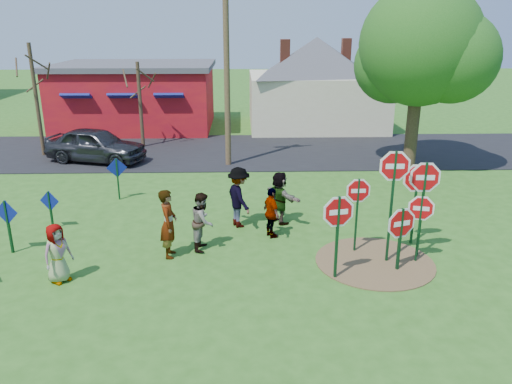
# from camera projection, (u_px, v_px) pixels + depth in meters

# --- Properties ---
(ground) EXTENTS (120.00, 120.00, 0.00)m
(ground) POSITION_uv_depth(u_px,v_px,m) (211.00, 249.00, 14.37)
(ground) COLOR #2D5E1B
(ground) RESTS_ON ground
(road) EXTENTS (120.00, 7.50, 0.04)m
(road) POSITION_uv_depth(u_px,v_px,m) (224.00, 151.00, 25.26)
(road) COLOR black
(road) RESTS_ON ground
(dirt_patch) EXTENTS (3.20, 3.20, 0.03)m
(dirt_patch) POSITION_uv_depth(u_px,v_px,m) (374.00, 262.00, 13.55)
(dirt_patch) COLOR brown
(dirt_patch) RESTS_ON ground
(red_building) EXTENTS (9.40, 7.69, 3.90)m
(red_building) POSITION_uv_depth(u_px,v_px,m) (137.00, 95.00, 30.63)
(red_building) COLOR maroon
(red_building) RESTS_ON ground
(cream_house) EXTENTS (9.40, 9.40, 6.50)m
(cream_house) POSITION_uv_depth(u_px,v_px,m) (316.00, 79.00, 30.63)
(cream_house) COLOR beige
(cream_house) RESTS_ON ground
(stop_sign_a) EXTENTS (1.07, 0.23, 2.35)m
(stop_sign_a) POSITION_uv_depth(u_px,v_px,m) (338.00, 219.00, 12.21)
(stop_sign_a) COLOR #0F3A1C
(stop_sign_a) RESTS_ON ground
(stop_sign_b) EXTENTS (1.09, 0.08, 3.24)m
(stop_sign_b) POSITION_uv_depth(u_px,v_px,m) (394.00, 178.00, 12.85)
(stop_sign_b) COLOR #0F3A1C
(stop_sign_b) RESTS_ON ground
(stop_sign_c) EXTENTS (1.12, 0.08, 2.87)m
(stop_sign_c) POSITION_uv_depth(u_px,v_px,m) (424.00, 188.00, 13.24)
(stop_sign_c) COLOR #0F3A1C
(stop_sign_c) RESTS_ON ground
(stop_sign_d) EXTENTS (1.13, 0.08, 2.57)m
(stop_sign_d) POSITION_uv_depth(u_px,v_px,m) (417.00, 184.00, 14.15)
(stop_sign_d) COLOR #0F3A1C
(stop_sign_d) RESTS_ON ground
(stop_sign_e) EXTENTS (1.05, 0.38, 1.88)m
(stop_sign_e) POSITION_uv_depth(u_px,v_px,m) (401.00, 227.00, 12.74)
(stop_sign_e) COLOR #0F3A1C
(stop_sign_e) RESTS_ON ground
(stop_sign_f) EXTENTS (0.90, 0.25, 2.02)m
(stop_sign_f) POSITION_uv_depth(u_px,v_px,m) (421.00, 213.00, 13.14)
(stop_sign_f) COLOR #0F3A1C
(stop_sign_f) RESTS_ON ground
(stop_sign_g) EXTENTS (0.92, 0.06, 2.28)m
(stop_sign_g) POSITION_uv_depth(u_px,v_px,m) (358.00, 198.00, 13.70)
(stop_sign_g) COLOR #0F3A1C
(stop_sign_g) RESTS_ON ground
(blue_diamond_b) EXTENTS (0.69, 0.19, 1.58)m
(blue_diamond_b) POSITION_uv_depth(u_px,v_px,m) (8.00, 220.00, 13.82)
(blue_diamond_b) COLOR #0F3A1C
(blue_diamond_b) RESTS_ON ground
(blue_diamond_c) EXTENTS (0.64, 0.18, 1.25)m
(blue_diamond_c) POSITION_uv_depth(u_px,v_px,m) (50.00, 205.00, 15.55)
(blue_diamond_c) COLOR #0F3A1C
(blue_diamond_c) RESTS_ON ground
(blue_diamond_d) EXTENTS (0.72, 0.16, 1.57)m
(blue_diamond_d) POSITION_uv_depth(u_px,v_px,m) (117.00, 174.00, 18.09)
(blue_diamond_d) COLOR #0F3A1C
(blue_diamond_d) RESTS_ON ground
(person_a) EXTENTS (0.84, 0.89, 1.54)m
(person_a) POSITION_uv_depth(u_px,v_px,m) (57.00, 253.00, 12.32)
(person_a) COLOR #3A3C86
(person_a) RESTS_ON ground
(person_b) EXTENTS (0.49, 0.72, 1.94)m
(person_b) POSITION_uv_depth(u_px,v_px,m) (168.00, 224.00, 13.62)
(person_b) COLOR #21685C
(person_b) RESTS_ON ground
(person_c) EXTENTS (0.73, 0.89, 1.69)m
(person_c) POSITION_uv_depth(u_px,v_px,m) (203.00, 221.00, 14.13)
(person_c) COLOR #9A5737
(person_c) RESTS_ON ground
(person_d) EXTENTS (1.17, 1.44, 1.94)m
(person_d) POSITION_uv_depth(u_px,v_px,m) (239.00, 197.00, 15.68)
(person_d) COLOR #37363C
(person_d) RESTS_ON ground
(person_e) EXTENTS (0.70, 0.99, 1.56)m
(person_e) POSITION_uv_depth(u_px,v_px,m) (271.00, 213.00, 14.92)
(person_e) COLOR #512A58
(person_e) RESTS_ON ground
(person_f) EXTENTS (1.31, 1.61, 1.72)m
(person_f) POSITION_uv_depth(u_px,v_px,m) (280.00, 198.00, 15.98)
(person_f) COLOR #1B5328
(person_f) RESTS_ON ground
(suv) EXTENTS (4.97, 3.10, 1.58)m
(suv) POSITION_uv_depth(u_px,v_px,m) (96.00, 145.00, 23.07)
(suv) COLOR #303036
(suv) RESTS_ON road
(utility_pole) EXTENTS (2.03, 0.41, 8.32)m
(utility_pole) POSITION_uv_depth(u_px,v_px,m) (227.00, 67.00, 21.46)
(utility_pole) COLOR #4C3823
(utility_pole) RESTS_ON ground
(leafy_tree) EXTENTS (5.53, 5.04, 7.85)m
(leafy_tree) POSITION_uv_depth(u_px,v_px,m) (423.00, 52.00, 20.62)
(leafy_tree) COLOR #382819
(leafy_tree) RESTS_ON ground
(bare_tree_west) EXTENTS (1.80, 1.80, 5.34)m
(bare_tree_west) POSITION_uv_depth(u_px,v_px,m) (34.00, 84.00, 23.39)
(bare_tree_west) COLOR #382819
(bare_tree_west) RESTS_ON ground
(bare_tree_east) EXTENTS (1.80, 1.80, 4.36)m
(bare_tree_east) POSITION_uv_depth(u_px,v_px,m) (139.00, 93.00, 25.30)
(bare_tree_east) COLOR #382819
(bare_tree_east) RESTS_ON ground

